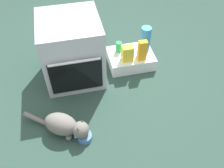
# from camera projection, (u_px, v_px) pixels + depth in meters

# --- Properties ---
(ground) EXTENTS (8.00, 8.00, 0.00)m
(ground) POSITION_uv_depth(u_px,v_px,m) (88.00, 104.00, 2.47)
(ground) COLOR #284238
(oven) EXTENTS (0.59, 0.64, 0.69)m
(oven) POSITION_uv_depth(u_px,v_px,m) (72.00, 50.00, 2.50)
(oven) COLOR #B7BABF
(oven) RESTS_ON ground
(pantry_cabinet) EXTENTS (0.50, 0.37, 0.15)m
(pantry_cabinet) POSITION_uv_depth(u_px,v_px,m) (131.00, 59.00, 2.82)
(pantry_cabinet) COLOR white
(pantry_cabinet) RESTS_ON ground
(food_bowl) EXTENTS (0.13, 0.13, 0.08)m
(food_bowl) POSITION_uv_depth(u_px,v_px,m) (85.00, 136.00, 2.18)
(food_bowl) COLOR #4C7AB7
(food_bowl) RESTS_ON ground
(cat) EXTENTS (0.57, 0.41, 0.22)m
(cat) POSITION_uv_depth(u_px,v_px,m) (65.00, 125.00, 2.16)
(cat) COLOR slate
(cat) RESTS_ON ground
(juice_carton) EXTENTS (0.09, 0.06, 0.24)m
(juice_carton) POSITION_uv_depth(u_px,v_px,m) (142.00, 51.00, 2.62)
(juice_carton) COLOR orange
(juice_carton) RESTS_ON pantry_cabinet
(soda_can) EXTENTS (0.07, 0.07, 0.12)m
(soda_can) POSITION_uv_depth(u_px,v_px,m) (119.00, 47.00, 2.76)
(soda_can) COLOR green
(soda_can) RESTS_ON pantry_cabinet
(snack_bag) EXTENTS (0.12, 0.09, 0.18)m
(snack_bag) POSITION_uv_depth(u_px,v_px,m) (127.00, 54.00, 2.63)
(snack_bag) COLOR yellow
(snack_bag) RESTS_ON pantry_cabinet
(water_bottle) EXTENTS (0.11, 0.11, 0.30)m
(water_bottle) POSITION_uv_depth(u_px,v_px,m) (145.00, 39.00, 2.70)
(water_bottle) COLOR #388CD1
(water_bottle) RESTS_ON pantry_cabinet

